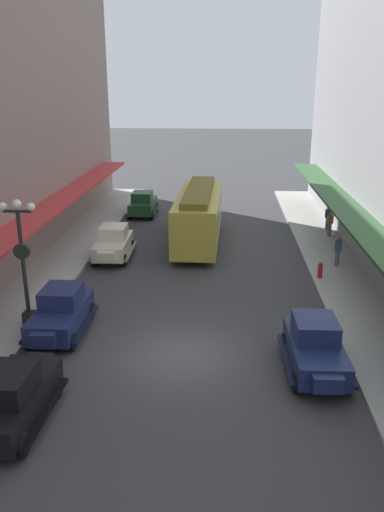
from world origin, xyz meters
name	(u,v)px	position (x,y,z in m)	size (l,w,h in m)	color
ground_plane	(181,354)	(0.00, 0.00, 0.00)	(200.00, 200.00, 0.00)	#38383A
parked_car_0	(11,396)	(-4.54, -4.38, 0.94)	(2.21, 4.29, 1.84)	black
parked_car_1	(61,311)	(-4.90, 1.42, 0.94)	(2.16, 4.27, 1.84)	#19234C
parked_car_2	(143,203)	(-4.68, 20.74, 0.94)	(2.18, 4.27, 1.84)	#193D23
parked_car_3	(315,345)	(4.69, -0.76, 0.94)	(2.22, 4.29, 1.84)	#19234C
parked_car_4	(113,242)	(-4.78, 10.69, 0.94)	(2.23, 4.29, 1.84)	beige
streetcar	(199,214)	(-0.10, 13.85, 1.90)	(2.68, 9.64, 3.46)	gold
lamp_post_with_clock	(23,258)	(-6.40, 1.87, 2.99)	(1.42, 0.44, 5.16)	black
fire_hydrant	(320,270)	(6.35, 7.89, 0.56)	(0.24, 0.24, 0.82)	#B21E19
pedestrian_0	(338,251)	(7.56, 9.78, 0.99)	(0.36, 0.24, 1.64)	slate
pedestrian_1	(328,218)	(8.34, 16.93, 1.01)	(0.36, 0.28, 1.67)	slate
pedestrian_5	(330,223)	(8.21, 15.44, 1.01)	(0.36, 0.28, 1.67)	slate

